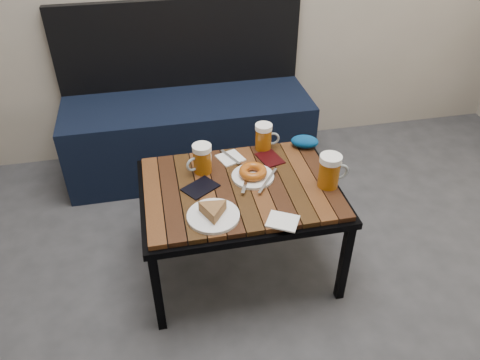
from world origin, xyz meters
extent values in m
cube|color=black|center=(-0.15, 1.74, 0.23)|extent=(1.40, 0.50, 0.45)
cube|color=black|center=(-0.15, 1.97, 0.70)|extent=(1.40, 0.05, 0.50)
cube|color=black|center=(-0.41, 0.60, 0.21)|extent=(0.04, 0.03, 0.42)
cube|color=black|center=(0.37, 0.60, 0.21)|extent=(0.04, 0.03, 0.42)
cube|color=black|center=(-0.41, 1.16, 0.21)|extent=(0.04, 0.04, 0.42)
cube|color=black|center=(0.37, 1.16, 0.21)|extent=(0.04, 0.04, 0.42)
cube|color=black|center=(-0.02, 0.88, 0.43)|extent=(0.84, 0.62, 0.03)
cube|color=#3B1D0D|center=(-0.02, 0.88, 0.46)|extent=(0.80, 0.58, 0.02)
cylinder|color=#934E0B|center=(-0.16, 1.01, 0.53)|extent=(0.10, 0.10, 0.11)
cylinder|color=white|center=(-0.16, 1.01, 0.59)|extent=(0.08, 0.08, 0.02)
torus|color=#8C999E|center=(-0.20, 0.99, 0.53)|extent=(0.07, 0.04, 0.07)
cylinder|color=#934E0B|center=(0.14, 1.14, 0.52)|extent=(0.08, 0.08, 0.10)
cylinder|color=white|center=(0.14, 1.14, 0.59)|extent=(0.08, 0.08, 0.02)
torus|color=#8C999E|center=(0.19, 1.13, 0.52)|extent=(0.06, 0.02, 0.06)
cylinder|color=#934E0B|center=(0.34, 0.80, 0.53)|extent=(0.09, 0.09, 0.12)
cylinder|color=white|center=(0.34, 0.80, 0.60)|extent=(0.09, 0.09, 0.03)
torus|color=#8C999E|center=(0.39, 0.81, 0.53)|extent=(0.07, 0.02, 0.07)
cylinder|color=white|center=(-0.17, 0.70, 0.48)|extent=(0.20, 0.20, 0.01)
cylinder|color=white|center=(0.04, 0.92, 0.48)|extent=(0.18, 0.18, 0.01)
torus|color=#8C390C|center=(0.04, 0.92, 0.50)|extent=(0.12, 0.12, 0.04)
cube|color=#A5A8AD|center=(0.10, 0.87, 0.49)|extent=(0.12, 0.16, 0.00)
cube|color=#A5A8AD|center=(0.00, 0.87, 0.49)|extent=(0.07, 0.13, 0.00)
cube|color=white|center=(-0.02, 1.09, 0.48)|extent=(0.13, 0.13, 0.01)
cube|color=#A5A8AD|center=(-0.02, 1.09, 0.48)|extent=(0.07, 0.13, 0.00)
cube|color=white|center=(0.09, 0.62, 0.48)|extent=(0.15, 0.14, 0.01)
cube|color=black|center=(-0.19, 0.89, 0.48)|extent=(0.17, 0.16, 0.01)
cube|color=black|center=(0.15, 1.05, 0.48)|extent=(0.12, 0.15, 0.01)
ellipsoid|color=navy|center=(0.34, 1.11, 0.50)|extent=(0.15, 0.12, 0.06)
camera|label=1|loc=(-0.35, -0.66, 1.65)|focal=35.00mm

